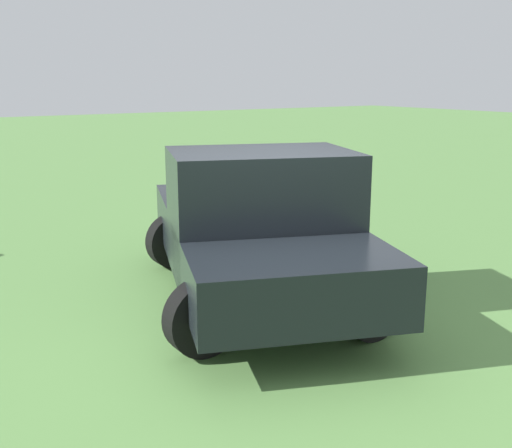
# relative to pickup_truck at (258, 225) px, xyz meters

# --- Properties ---
(ground_plane) EXTENTS (80.00, 80.00, 0.00)m
(ground_plane) POSITION_rel_pickup_truck_xyz_m (0.41, 0.78, -0.92)
(ground_plane) COLOR #5B8C47
(pickup_truck) EXTENTS (3.46, 4.93, 1.79)m
(pickup_truck) POSITION_rel_pickup_truck_xyz_m (0.00, 0.00, 0.00)
(pickup_truck) COLOR black
(pickup_truck) RESTS_ON ground_plane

